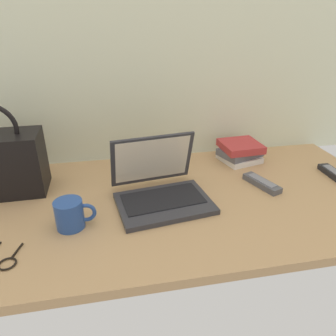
{
  "coord_description": "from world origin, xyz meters",
  "views": [
    {
      "loc": [
        -0.2,
        -0.93,
        0.61
      ],
      "look_at": [
        -0.02,
        0.0,
        0.15
      ],
      "focal_mm": 33.43,
      "sensor_mm": 36.0,
      "label": 1
    }
  ],
  "objects_px": {
    "laptop": "(160,187)",
    "coffee_mug": "(70,214)",
    "remote_control_far": "(334,174)",
    "book_stack": "(240,151)",
    "remote_control_near": "(262,183)"
  },
  "relations": [
    {
      "from": "laptop",
      "to": "coffee_mug",
      "type": "xyz_separation_m",
      "value": [
        -0.29,
        -0.11,
        0.0
      ]
    },
    {
      "from": "coffee_mug",
      "to": "remote_control_far",
      "type": "xyz_separation_m",
      "value": [
        1.0,
        0.14,
        -0.03
      ]
    },
    {
      "from": "coffee_mug",
      "to": "remote_control_far",
      "type": "height_order",
      "value": "coffee_mug"
    },
    {
      "from": "coffee_mug",
      "to": "book_stack",
      "type": "xyz_separation_m",
      "value": [
        0.69,
        0.36,
        -0.0
      ]
    },
    {
      "from": "coffee_mug",
      "to": "remote_control_near",
      "type": "height_order",
      "value": "coffee_mug"
    },
    {
      "from": "laptop",
      "to": "book_stack",
      "type": "relative_size",
      "value": 1.67
    },
    {
      "from": "laptop",
      "to": "book_stack",
      "type": "distance_m",
      "value": 0.47
    },
    {
      "from": "laptop",
      "to": "coffee_mug",
      "type": "bearing_deg",
      "value": -159.37
    },
    {
      "from": "remote_control_far",
      "to": "remote_control_near",
      "type": "bearing_deg",
      "value": -177.47
    },
    {
      "from": "laptop",
      "to": "remote_control_near",
      "type": "height_order",
      "value": "laptop"
    },
    {
      "from": "remote_control_near",
      "to": "book_stack",
      "type": "distance_m",
      "value": 0.24
    },
    {
      "from": "laptop",
      "to": "coffee_mug",
      "type": "relative_size",
      "value": 2.79
    },
    {
      "from": "coffee_mug",
      "to": "book_stack",
      "type": "bearing_deg",
      "value": 27.67
    },
    {
      "from": "laptop",
      "to": "remote_control_far",
      "type": "xyz_separation_m",
      "value": [
        0.71,
        0.03,
        -0.03
      ]
    },
    {
      "from": "remote_control_near",
      "to": "book_stack",
      "type": "relative_size",
      "value": 0.82
    }
  ]
}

